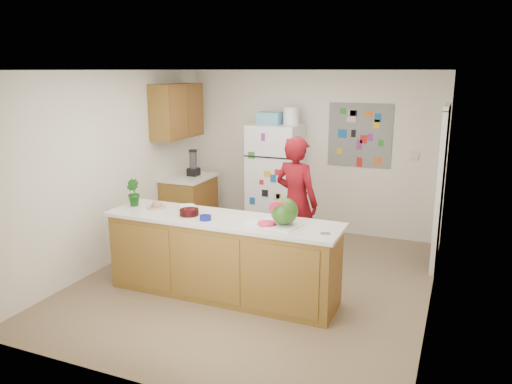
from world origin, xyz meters
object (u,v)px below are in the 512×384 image
at_px(watermelon, 284,211).
at_px(cherry_bowl, 189,212).
at_px(person, 296,202).
at_px(refrigerator, 276,179).

relative_size(watermelon, cherry_bowl, 1.34).
height_order(person, watermelon, person).
height_order(refrigerator, person, person).
bearing_deg(refrigerator, watermelon, -67.60).
relative_size(person, watermelon, 5.97).
distance_m(person, cherry_bowl, 1.51).
bearing_deg(person, cherry_bowl, 72.67).
xyz_separation_m(person, cherry_bowl, (-0.85, -1.25, 0.10)).
xyz_separation_m(person, watermelon, (0.26, -1.19, 0.22)).
height_order(refrigerator, cherry_bowl, refrigerator).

